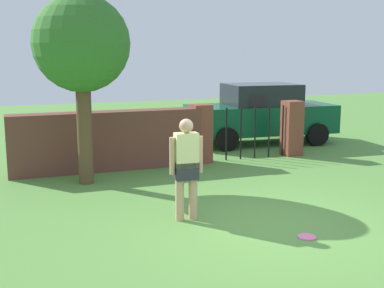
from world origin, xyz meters
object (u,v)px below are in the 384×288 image
Objects in this scene: car at (261,114)px; frisbee_pink at (307,237)px; tree at (81,46)px; person at (186,165)px.

car is 7.75m from frisbee_pink.
person is at bearing -68.66° from tree.
car is at bearing 27.46° from tree.
tree is 6.47m from car.
person is 2.12m from frisbee_pink.
tree is at bearing 120.31° from frisbee_pink.
tree reaches higher than frisbee_pink.
tree is at bearing 31.42° from car.
car is at bearing -124.10° from person.
tree is 2.31× the size of person.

